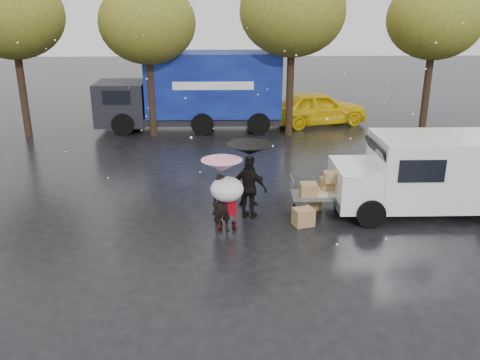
{
  "coord_description": "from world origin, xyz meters",
  "views": [
    {
      "loc": [
        -0.24,
        -12.02,
        5.6
      ],
      "look_at": [
        0.1,
        1.0,
        1.03
      ],
      "focal_mm": 38.0,
      "sensor_mm": 36.0,
      "label": 1
    }
  ],
  "objects_px": {
    "person_pink": "(222,203)",
    "yellow_taxi": "(317,108)",
    "blue_truck": "(196,91)",
    "shopping_cart": "(227,192)",
    "person_black": "(249,188)",
    "white_van": "(429,173)",
    "vendor_cart": "(322,189)"
  },
  "relations": [
    {
      "from": "person_pink",
      "to": "yellow_taxi",
      "type": "xyz_separation_m",
      "value": [
        4.46,
        11.98,
        0.05
      ]
    },
    {
      "from": "person_pink",
      "to": "shopping_cart",
      "type": "height_order",
      "value": "person_pink"
    },
    {
      "from": "shopping_cart",
      "to": "blue_truck",
      "type": "height_order",
      "value": "blue_truck"
    },
    {
      "from": "person_pink",
      "to": "person_black",
      "type": "xyz_separation_m",
      "value": [
        0.73,
        0.84,
        0.09
      ]
    },
    {
      "from": "blue_truck",
      "to": "yellow_taxi",
      "type": "height_order",
      "value": "blue_truck"
    },
    {
      "from": "person_pink",
      "to": "blue_truck",
      "type": "distance_m",
      "value": 11.32
    },
    {
      "from": "white_van",
      "to": "yellow_taxi",
      "type": "distance_m",
      "value": 10.96
    },
    {
      "from": "person_black",
      "to": "white_van",
      "type": "relative_size",
      "value": 0.35
    },
    {
      "from": "yellow_taxi",
      "to": "person_pink",
      "type": "bearing_deg",
      "value": 144.71
    },
    {
      "from": "person_black",
      "to": "blue_truck",
      "type": "distance_m",
      "value": 10.59
    },
    {
      "from": "blue_truck",
      "to": "yellow_taxi",
      "type": "xyz_separation_m",
      "value": [
        5.75,
        0.78,
        -0.94
      ]
    },
    {
      "from": "vendor_cart",
      "to": "shopping_cart",
      "type": "distance_m",
      "value": 2.83
    },
    {
      "from": "white_van",
      "to": "person_pink",
      "type": "bearing_deg",
      "value": -169.09
    },
    {
      "from": "person_pink",
      "to": "blue_truck",
      "type": "height_order",
      "value": "blue_truck"
    },
    {
      "from": "vendor_cart",
      "to": "shopping_cart",
      "type": "xyz_separation_m",
      "value": [
        -2.61,
        -1.03,
        0.34
      ]
    },
    {
      "from": "blue_truck",
      "to": "white_van",
      "type": "bearing_deg",
      "value": -55.37
    },
    {
      "from": "blue_truck",
      "to": "yellow_taxi",
      "type": "relative_size",
      "value": 1.74
    },
    {
      "from": "vendor_cart",
      "to": "yellow_taxi",
      "type": "distance_m",
      "value": 11.07
    },
    {
      "from": "person_black",
      "to": "white_van",
      "type": "xyz_separation_m",
      "value": [
        4.96,
        0.26,
        0.31
      ]
    },
    {
      "from": "person_pink",
      "to": "vendor_cart",
      "type": "distance_m",
      "value": 2.93
    },
    {
      "from": "vendor_cart",
      "to": "shopping_cart",
      "type": "bearing_deg",
      "value": -158.45
    },
    {
      "from": "shopping_cart",
      "to": "person_black",
      "type": "bearing_deg",
      "value": 53.7
    },
    {
      "from": "vendor_cart",
      "to": "yellow_taxi",
      "type": "height_order",
      "value": "yellow_taxi"
    },
    {
      "from": "vendor_cart",
      "to": "white_van",
      "type": "bearing_deg",
      "value": 1.01
    },
    {
      "from": "shopping_cart",
      "to": "yellow_taxi",
      "type": "relative_size",
      "value": 0.31
    },
    {
      "from": "yellow_taxi",
      "to": "shopping_cart",
      "type": "bearing_deg",
      "value": 145.21
    },
    {
      "from": "shopping_cart",
      "to": "yellow_taxi",
      "type": "height_order",
      "value": "yellow_taxi"
    },
    {
      "from": "person_black",
      "to": "blue_truck",
      "type": "relative_size",
      "value": 0.21
    },
    {
      "from": "person_pink",
      "to": "vendor_cart",
      "type": "height_order",
      "value": "person_pink"
    },
    {
      "from": "shopping_cart",
      "to": "yellow_taxi",
      "type": "xyz_separation_m",
      "value": [
        4.34,
        11.96,
        -0.25
      ]
    },
    {
      "from": "person_pink",
      "to": "blue_truck",
      "type": "relative_size",
      "value": 0.18
    },
    {
      "from": "person_pink",
      "to": "yellow_taxi",
      "type": "relative_size",
      "value": 0.32
    }
  ]
}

